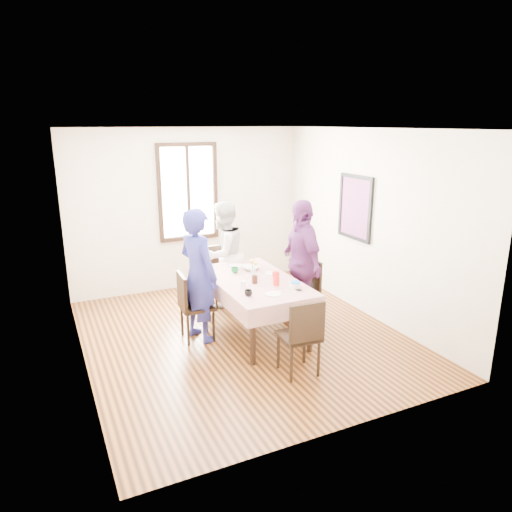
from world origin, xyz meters
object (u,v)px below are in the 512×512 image
chair_near (299,336)px  person_right (301,263)px  chair_right (301,292)px  person_far (223,254)px  person_left (197,275)px  dining_table (254,307)px  chair_far (223,276)px  chair_left (197,306)px

chair_near → person_right: (0.74, 1.23, 0.43)m
chair_right → person_right: size_ratio=0.51×
chair_near → person_right: size_ratio=0.51×
chair_near → person_far: (-0.00, 2.34, 0.37)m
person_left → person_far: bearing=-56.4°
dining_table → person_left: bearing=167.7°
chair_far → person_right: bearing=123.6°
chair_near → dining_table: bearing=93.0°
dining_table → chair_right: size_ratio=1.89×
chair_left → person_right: size_ratio=0.51×
dining_table → chair_right: bearing=4.1°
chair_left → chair_near: same height
chair_right → person_far: person_far is taller
dining_table → chair_right: 0.76m
chair_near → person_far: 2.37m
chair_left → chair_far: bearing=146.7°
chair_left → person_left: person_left is taller
person_right → chair_left: bearing=-88.5°
person_left → person_right: size_ratio=0.99×
person_far → dining_table: bearing=65.0°
person_far → chair_near: bearing=65.0°
chair_left → person_far: (0.76, 1.00, 0.37)m
person_far → chair_far: bearing=-115.0°
chair_far → chair_near: (0.00, -2.36, 0.00)m
chair_left → chair_near: bearing=32.6°
person_far → person_right: (0.74, -1.10, 0.07)m
dining_table → person_left: (-0.74, 0.16, 0.50)m
chair_right → person_far: 1.39m
person_right → person_left: bearing=-88.6°
dining_table → person_far: size_ratio=1.05×
chair_left → person_far: bearing=146.1°
dining_table → chair_left: chair_left is taller
person_left → chair_far: bearing=-55.8°
chair_far → chair_near: bearing=90.4°
chair_near → chair_far: bearing=93.0°
chair_left → chair_near: 1.54m
chair_right → chair_far: same height
chair_right → chair_far: size_ratio=1.00×
person_right → chair_far: bearing=-141.3°
chair_left → chair_near: (0.76, -1.34, 0.00)m
chair_left → dining_table: bearing=81.2°
chair_left → person_right: person_right is taller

